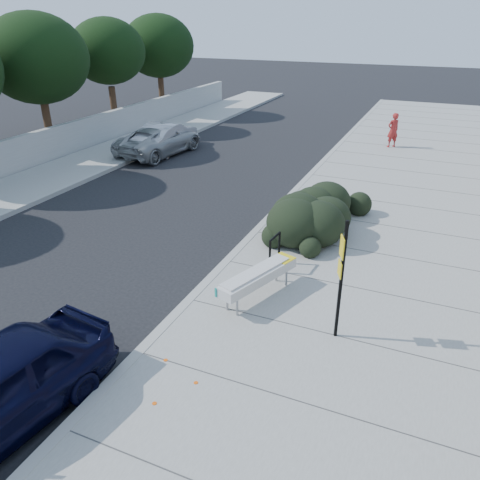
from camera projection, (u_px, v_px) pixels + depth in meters
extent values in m
plane|color=black|center=(190.00, 305.00, 10.64)|extent=(120.00, 120.00, 0.00)
cube|color=gray|center=(459.00, 254.00, 12.73)|extent=(11.20, 50.00, 0.15)
cube|color=gray|center=(37.00, 183.00, 18.13)|extent=(3.00, 50.00, 0.15)
cube|color=#9E9E99|center=(267.00, 221.00, 14.73)|extent=(0.22, 50.00, 0.17)
cube|color=#9E9E99|center=(68.00, 188.00, 17.59)|extent=(0.22, 50.00, 0.17)
cube|color=#9E9E99|center=(1.00, 161.00, 18.45)|extent=(0.30, 40.00, 1.50)
cylinder|color=#332114|center=(48.00, 126.00, 22.02)|extent=(0.36, 0.36, 2.40)
ellipsoid|color=black|center=(36.00, 58.00, 20.72)|extent=(4.60, 4.60, 3.91)
cylinder|color=#332114|center=(114.00, 109.00, 26.15)|extent=(0.36, 0.36, 2.40)
ellipsoid|color=black|center=(107.00, 51.00, 24.85)|extent=(4.00, 4.00, 3.40)
cylinder|color=#332114|center=(162.00, 96.00, 30.29)|extent=(0.36, 0.36, 2.40)
ellipsoid|color=black|center=(158.00, 46.00, 28.98)|extent=(4.40, 4.40, 3.74)
cylinder|color=gray|center=(227.00, 302.00, 10.10)|extent=(0.05, 0.05, 0.42)
cylinder|color=gray|center=(237.00, 307.00, 9.92)|extent=(0.05, 0.05, 0.42)
cylinder|color=gray|center=(277.00, 273.00, 11.21)|extent=(0.05, 0.05, 0.42)
cylinder|color=gray|center=(286.00, 277.00, 11.03)|extent=(0.05, 0.05, 0.42)
cylinder|color=gray|center=(253.00, 280.00, 10.58)|extent=(0.61, 1.60, 0.04)
cylinder|color=gray|center=(263.00, 284.00, 10.40)|extent=(0.61, 1.60, 0.04)
cube|color=#B2B2B2|center=(258.00, 276.00, 10.42)|extent=(1.17, 2.23, 0.23)
cube|color=yellow|center=(283.00, 258.00, 10.95)|extent=(0.58, 0.57, 0.02)
cube|color=teal|center=(220.00, 290.00, 9.90)|extent=(0.13, 0.26, 0.21)
cylinder|color=black|center=(270.00, 257.00, 11.50)|extent=(0.06, 0.06, 0.86)
cylinder|color=black|center=(279.00, 248.00, 11.94)|extent=(0.06, 0.06, 0.86)
cylinder|color=black|center=(275.00, 237.00, 11.53)|extent=(0.11, 0.56, 0.06)
cube|color=black|center=(341.00, 281.00, 8.84)|extent=(0.08, 0.08, 2.51)
cube|color=yellow|center=(342.00, 247.00, 8.52)|extent=(0.13, 0.27, 0.41)
cube|color=yellow|center=(340.00, 269.00, 8.72)|extent=(0.13, 0.26, 0.31)
ellipsoid|color=black|center=(322.00, 205.00, 13.80)|extent=(2.75, 4.29, 1.49)
imported|color=#B1B1B6|center=(166.00, 137.00, 22.36)|extent=(1.69, 4.23, 1.37)
imported|color=#999C9E|center=(159.00, 140.00, 21.87)|extent=(2.61, 4.86, 1.30)
imported|color=maroon|center=(393.00, 130.00, 22.40)|extent=(0.70, 0.68, 1.62)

